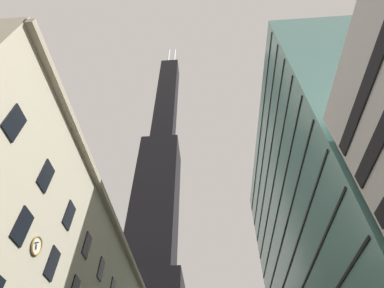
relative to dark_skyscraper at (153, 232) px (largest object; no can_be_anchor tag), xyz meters
name	(u,v)px	position (x,y,z in m)	size (l,w,h in m)	color
dark_skyscraper	(153,232)	(0.00, 0.00, 0.00)	(24.26, 24.26, 214.69)	black
glass_office_midrise	(345,241)	(39.89, -60.56, -39.60)	(16.97, 43.67, 47.02)	slate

